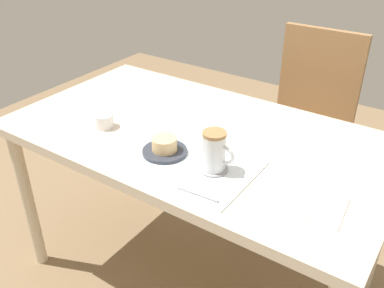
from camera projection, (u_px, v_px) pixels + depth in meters
ground_plane at (196, 275)px, 1.90m from camera, size 4.40×4.40×0.02m
dining_table at (197, 149)px, 1.57m from camera, size 1.37×0.77×0.72m
wooden_chair at (306, 124)px, 2.06m from camera, size 0.43×0.43×0.93m
placemat at (185, 162)px, 1.35m from camera, size 0.44×0.30×0.00m
pastry_plate at (165, 151)px, 1.40m from camera, size 0.15×0.15×0.01m
pastry at (164, 144)px, 1.38m from camera, size 0.08×0.08×0.04m
coffee_coaster at (213, 169)px, 1.31m from camera, size 0.09×0.09×0.00m
coffee_mug at (215, 151)px, 1.28m from camera, size 0.11×0.07×0.13m
teaspoon at (197, 194)px, 1.20m from camera, size 0.13×0.02×0.01m
paper_napkin at (316, 206)px, 1.17m from camera, size 0.16×0.16×0.00m
sugar_bowl at (104, 121)px, 1.55m from camera, size 0.07×0.07×0.05m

